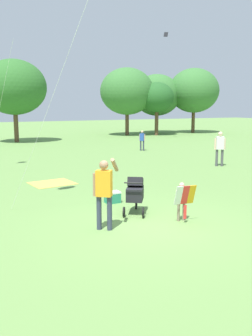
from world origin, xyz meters
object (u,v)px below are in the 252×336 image
Objects in this scene: stroller at (135,192)px; picnic_blanket at (52,183)px; person_adult_flyer at (104,188)px; person_red_shirt at (142,139)px; child_with_butterfly_kite at (182,198)px; person_sitting_far at (220,146)px; cooler_box at (112,197)px.

stroller is 0.68× the size of picnic_blanket.
person_red_shirt is (8.54, 13.19, -0.24)m from person_adult_flyer.
child_with_butterfly_kite is 0.95× the size of stroller.
person_adult_flyer reaches higher than child_with_butterfly_kite.
person_adult_flyer reaches higher than person_sitting_far.
person_adult_flyer reaches higher than stroller.
child_with_butterfly_kite is at bearing -71.57° from cooler_box.
child_with_butterfly_kite is 2.65m from cooler_box.
person_adult_flyer is at bearing -122.91° from person_red_shirt.
person_red_shirt is 11.06m from picnic_blanket.
person_red_shirt is 0.78× the size of person_sitting_far.
child_with_butterfly_kite is 0.60× the size of person_sitting_far.
stroller is at bearing 33.65° from person_adult_flyer.
picnic_blanket is 3.50× the size of cooler_box.
child_with_butterfly_kite is 6.35m from picnic_blanket.
cooler_box is (-0.09, 1.29, -0.43)m from stroller.
person_adult_flyer is at bearing -93.60° from picnic_blanket.
person_sitting_far is at bearing 26.91° from cooler_box.
child_with_butterfly_kite reaches higher than cooler_box.
stroller is at bearing -145.57° from person_sitting_far.
person_adult_flyer is 1.04× the size of person_sitting_far.
person_sitting_far is 8.56m from cooler_box.
person_sitting_far reaches higher than picnic_blanket.
child_with_butterfly_kite is 2.26× the size of cooler_box.
child_with_butterfly_kite is at bearing -8.57° from person_adult_flyer.
stroller is at bearing -86.13° from cooler_box.
person_adult_flyer is 1.33× the size of person_red_shirt.
person_red_shirt is (6.48, 13.50, 0.16)m from child_with_butterfly_kite.
cooler_box is at bearing -153.09° from person_sitting_far.
person_adult_flyer reaches higher than picnic_blanket.
person_red_shirt is at bearing 64.34° from child_with_butterfly_kite.
person_adult_flyer reaches higher than person_red_shirt.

